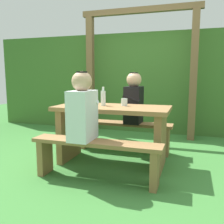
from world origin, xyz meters
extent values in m
plane|color=#3A7835|center=(0.00, 0.00, 0.00)|extent=(12.00, 12.00, 0.00)
cube|color=#3B6529|center=(0.00, 2.16, 0.95)|extent=(6.40, 0.63, 1.91)
cube|color=brown|center=(-0.93, 1.53, 1.08)|extent=(0.12, 0.12, 2.17)
cube|color=brown|center=(0.93, 1.53, 1.08)|extent=(0.12, 0.12, 2.17)
cube|color=brown|center=(0.00, 1.53, 2.22)|extent=(2.11, 0.10, 0.10)
cube|color=olive|center=(0.00, 0.00, 0.70)|extent=(1.40, 0.64, 0.05)
cube|color=olive|center=(-0.60, 0.00, 0.34)|extent=(0.08, 0.54, 0.68)
cube|color=olive|center=(0.60, 0.00, 0.34)|extent=(0.08, 0.54, 0.68)
cube|color=olive|center=(0.00, -0.55, 0.41)|extent=(1.40, 0.24, 0.04)
cube|color=olive|center=(-0.62, -0.55, 0.20)|extent=(0.07, 0.22, 0.39)
cube|color=olive|center=(0.62, -0.55, 0.20)|extent=(0.07, 0.22, 0.39)
cube|color=olive|center=(0.00, 0.55, 0.41)|extent=(1.40, 0.24, 0.04)
cube|color=olive|center=(-0.62, 0.55, 0.20)|extent=(0.07, 0.22, 0.39)
cube|color=olive|center=(0.62, 0.55, 0.20)|extent=(0.07, 0.22, 0.39)
cube|color=silver|center=(-0.15, -0.55, 0.69)|extent=(0.22, 0.34, 0.52)
sphere|color=tan|center=(-0.15, -0.55, 1.05)|extent=(0.21, 0.21, 0.21)
cylinder|color=black|center=(-0.15, -0.55, 1.13)|extent=(0.12, 0.12, 0.02)
cylinder|color=silver|center=(-0.15, -0.41, 0.79)|extent=(0.25, 0.07, 0.15)
cube|color=black|center=(0.15, 0.55, 0.69)|extent=(0.22, 0.34, 0.52)
sphere|color=tan|center=(0.15, 0.55, 1.05)|extent=(0.21, 0.21, 0.21)
cylinder|color=black|center=(0.15, 0.55, 1.13)|extent=(0.12, 0.12, 0.02)
cylinder|color=black|center=(0.15, 0.41, 0.79)|extent=(0.25, 0.07, 0.15)
cylinder|color=silver|center=(0.13, 0.09, 0.78)|extent=(0.08, 0.08, 0.09)
cylinder|color=silver|center=(-0.12, 0.02, 0.82)|extent=(0.06, 0.06, 0.19)
cylinder|color=silver|center=(-0.12, 0.02, 0.94)|extent=(0.03, 0.03, 0.05)
camera|label=1|loc=(0.94, -2.87, 1.11)|focal=39.76mm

